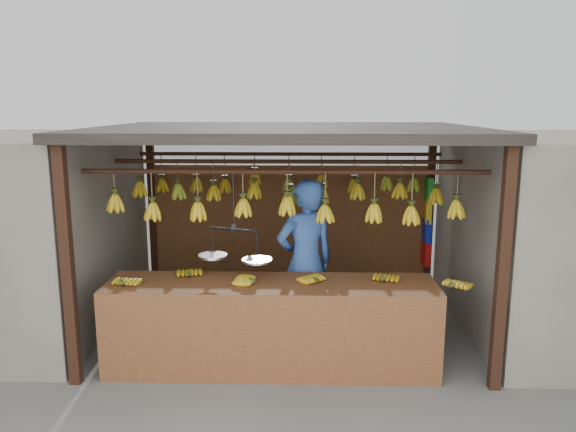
{
  "coord_description": "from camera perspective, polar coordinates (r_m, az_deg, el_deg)",
  "views": [
    {
      "loc": [
        0.18,
        -6.45,
        2.64
      ],
      "look_at": [
        0.0,
        0.3,
        1.3
      ],
      "focal_mm": 35.0,
      "sensor_mm": 36.0,
      "label": 1
    }
  ],
  "objects": [
    {
      "name": "hanging_bananas",
      "position": [
        6.54,
        -0.11,
        2.2
      ],
      "size": [
        3.62,
        2.25,
        0.39
      ],
      "color": "#BB9714",
      "rests_on": "ground"
    },
    {
      "name": "counter",
      "position": [
        5.58,
        -1.72,
        -9.12
      ],
      "size": [
        3.56,
        0.75,
        0.96
      ],
      "color": "brown",
      "rests_on": "ground"
    },
    {
      "name": "vendor",
      "position": [
        6.21,
        1.79,
        -4.74
      ],
      "size": [
        0.8,
        0.69,
        1.87
      ],
      "primitive_type": "imported",
      "rotation": [
        0.0,
        0.0,
        3.57
      ],
      "color": "#3359A5",
      "rests_on": "ground"
    },
    {
      "name": "stall",
      "position": [
        6.82,
        0.01,
        5.59
      ],
      "size": [
        4.3,
        3.3,
        2.4
      ],
      "color": "black",
      "rests_on": "ground"
    },
    {
      "name": "balance_scale",
      "position": [
        5.69,
        -5.47,
        -3.86
      ],
      "size": [
        0.75,
        0.45,
        0.89
      ],
      "color": "black",
      "rests_on": "ground"
    },
    {
      "name": "ground",
      "position": [
        6.98,
        -0.07,
        -11.02
      ],
      "size": [
        80.0,
        80.0,
        0.0
      ],
      "primitive_type": "plane",
      "color": "#5B5B57"
    },
    {
      "name": "bag_bundles",
      "position": [
        8.16,
        13.95,
        -0.52
      ],
      "size": [
        0.08,
        0.26,
        1.26
      ],
      "color": "#199926",
      "rests_on": "ground"
    }
  ]
}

